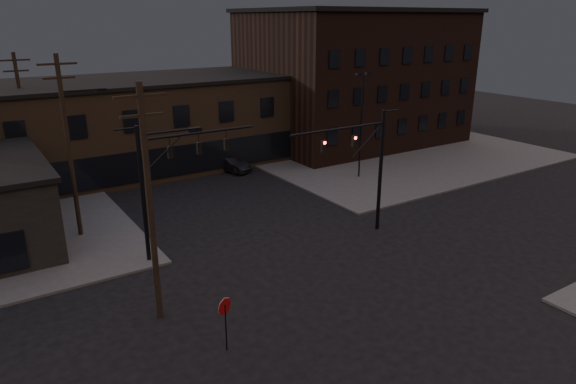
% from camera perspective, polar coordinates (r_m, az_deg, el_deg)
% --- Properties ---
extents(ground, '(140.00, 140.00, 0.00)m').
position_cam_1_polar(ground, '(28.16, 6.21, -9.82)').
color(ground, black).
rests_on(ground, ground).
extents(sidewalk_ne, '(30.00, 30.00, 0.15)m').
position_cam_1_polar(sidewalk_ne, '(57.40, 9.50, 5.04)').
color(sidewalk_ne, '#474744').
rests_on(sidewalk_ne, ground).
extents(building_row, '(40.00, 12.00, 8.00)m').
position_cam_1_polar(building_row, '(50.48, -14.19, 7.42)').
color(building_row, brown).
rests_on(building_row, ground).
extents(building_right, '(22.00, 16.00, 14.00)m').
position_cam_1_polar(building_right, '(59.17, 7.21, 12.37)').
color(building_right, black).
rests_on(building_right, ground).
extents(traffic_signal_near, '(7.12, 0.24, 8.00)m').
position_cam_1_polar(traffic_signal_near, '(32.80, 8.86, 3.53)').
color(traffic_signal_near, black).
rests_on(traffic_signal_near, ground).
extents(traffic_signal_far, '(7.12, 0.24, 8.00)m').
position_cam_1_polar(traffic_signal_far, '(29.71, -13.62, 1.78)').
color(traffic_signal_far, black).
rests_on(traffic_signal_far, ground).
extents(stop_sign, '(0.72, 0.33, 2.48)m').
position_cam_1_polar(stop_sign, '(22.02, -7.01, -13.10)').
color(stop_sign, black).
rests_on(stop_sign, ground).
extents(utility_pole_near, '(3.70, 0.28, 11.00)m').
position_cam_1_polar(utility_pole_near, '(23.21, -14.97, -0.88)').
color(utility_pole_near, black).
rests_on(utility_pole_near, ground).
extents(utility_pole_mid, '(3.70, 0.28, 11.50)m').
position_cam_1_polar(utility_pole_mid, '(34.20, -23.12, 4.93)').
color(utility_pole_mid, black).
rests_on(utility_pole_mid, ground).
extents(utility_pole_far, '(2.20, 0.28, 11.00)m').
position_cam_1_polar(utility_pole_far, '(45.82, -27.25, 7.09)').
color(utility_pole_far, black).
rests_on(utility_pole_far, ground).
extents(lot_light_a, '(1.50, 0.28, 9.14)m').
position_cam_1_polar(lot_light_a, '(44.56, 8.16, 8.34)').
color(lot_light_a, black).
rests_on(lot_light_a, ground).
extents(lot_light_b, '(1.50, 0.28, 9.14)m').
position_cam_1_polar(lot_light_b, '(52.19, 9.58, 9.77)').
color(lot_light_b, black).
rests_on(lot_light_b, ground).
extents(parked_car_lot_a, '(4.91, 2.14, 1.65)m').
position_cam_1_polar(parked_car_lot_a, '(51.84, 5.83, 4.75)').
color(parked_car_lot_a, black).
rests_on(parked_car_lot_a, sidewalk_ne).
extents(parked_car_lot_b, '(4.67, 2.56, 1.28)m').
position_cam_1_polar(parked_car_lot_b, '(53.11, 5.07, 4.91)').
color(parked_car_lot_b, silver).
rests_on(parked_car_lot_b, sidewalk_ne).
extents(car_crossing, '(2.69, 4.57, 1.42)m').
position_cam_1_polar(car_crossing, '(47.64, -6.49, 3.15)').
color(car_crossing, black).
rests_on(car_crossing, ground).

